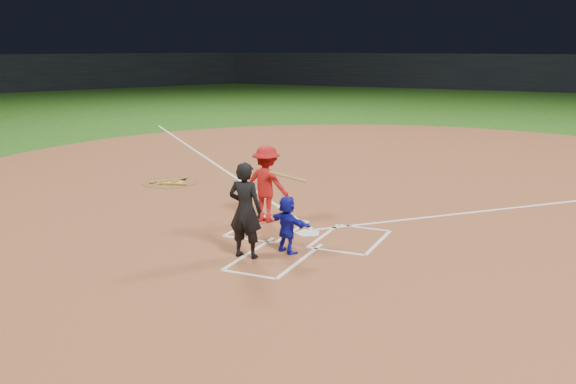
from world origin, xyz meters
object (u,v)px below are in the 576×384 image
at_px(on_deck_circle, 170,182).
at_px(catcher, 287,224).
at_px(batter_at_plate, 267,184).
at_px(umpire, 245,210).
at_px(home_plate, 308,233).

relative_size(on_deck_circle, catcher, 1.48).
relative_size(catcher, batter_at_plate, 0.65).
xyz_separation_m(on_deck_circle, umpire, (5.27, -5.16, 0.93)).
xyz_separation_m(home_plate, batter_at_plate, (-1.27, 0.55, 0.88)).
distance_m(umpire, batter_at_plate, 2.60).
bearing_deg(on_deck_circle, catcher, -37.80).
height_order(home_plate, umpire, umpire).
bearing_deg(on_deck_circle, batter_at_plate, -30.57).
distance_m(on_deck_circle, umpire, 7.43).
bearing_deg(umpire, catcher, -137.63).
distance_m(catcher, batter_at_plate, 2.37).
xyz_separation_m(umpire, batter_at_plate, (-0.76, 2.49, -0.05)).
height_order(umpire, batter_at_plate, umpire).
height_order(on_deck_circle, umpire, umpire).
distance_m(home_plate, catcher, 1.47).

